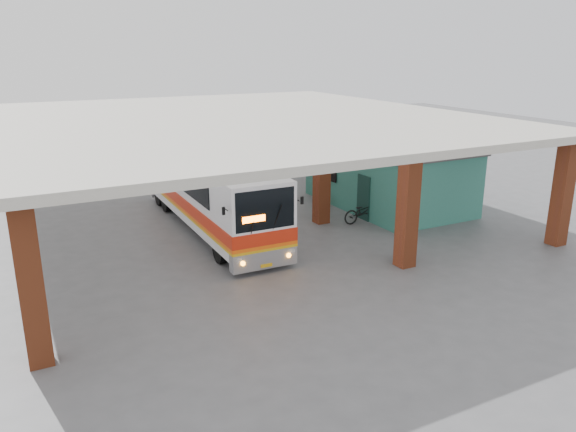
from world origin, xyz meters
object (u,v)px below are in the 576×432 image
Objects in this scene: motorcycle at (363,211)px; coach_bus at (210,191)px; red_chair at (322,199)px; pedestrian at (403,238)px.

coach_bus is at bearing 70.57° from motorcycle.
coach_bus is 6.49m from red_chair.
motorcycle is (6.49, -2.45, -1.20)m from coach_bus.
coach_bus reaches higher than motorcycle.
pedestrian is at bearing -88.07° from red_chair.
coach_bus is 6.71× the size of pedestrian.
motorcycle is at bearing -75.80° from red_chair.
motorcycle is 3.34m from red_chair.
pedestrian reaches higher than red_chair.
motorcycle reaches higher than red_chair.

